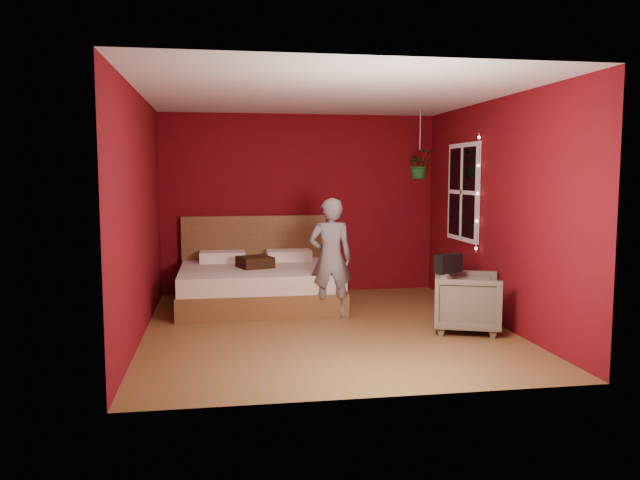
# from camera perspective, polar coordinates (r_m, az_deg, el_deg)

# --- Properties ---
(floor) EXTENTS (4.50, 4.50, 0.00)m
(floor) POSITION_cam_1_polar(r_m,az_deg,el_deg) (7.12, 0.52, -8.04)
(floor) COLOR brown
(floor) RESTS_ON ground
(room_walls) EXTENTS (4.04, 4.54, 2.62)m
(room_walls) POSITION_cam_1_polar(r_m,az_deg,el_deg) (6.91, 0.53, 5.60)
(room_walls) COLOR #640A0C
(room_walls) RESTS_ON ground
(window) EXTENTS (0.05, 0.97, 1.27)m
(window) POSITION_cam_1_polar(r_m,az_deg,el_deg) (8.33, 12.93, 4.28)
(window) COLOR white
(window) RESTS_ON room_walls
(fairy_lights) EXTENTS (0.04, 0.04, 1.45)m
(fairy_lights) POSITION_cam_1_polar(r_m,az_deg,el_deg) (7.84, 14.21, 4.15)
(fairy_lights) COLOR silver
(fairy_lights) RESTS_ON room_walls
(bed) EXTENTS (2.07, 1.76, 1.14)m
(bed) POSITION_cam_1_polar(r_m,az_deg,el_deg) (8.37, -5.66, -3.88)
(bed) COLOR brown
(bed) RESTS_ON ground
(person) EXTENTS (0.54, 0.36, 1.45)m
(person) POSITION_cam_1_polar(r_m,az_deg,el_deg) (7.50, 0.96, -1.68)
(person) COLOR slate
(person) RESTS_ON ground
(armchair) EXTENTS (0.91, 0.90, 0.65)m
(armchair) POSITION_cam_1_polar(r_m,az_deg,el_deg) (7.11, 13.33, -5.53)
(armchair) COLOR #676451
(armchair) RESTS_ON ground
(handbag) EXTENTS (0.32, 0.24, 0.21)m
(handbag) POSITION_cam_1_polar(r_m,az_deg,el_deg) (7.03, 11.64, -2.09)
(handbag) COLOR black
(handbag) RESTS_ON armchair
(throw_pillow) EXTENTS (0.51, 0.51, 0.14)m
(throw_pillow) POSITION_cam_1_polar(r_m,az_deg,el_deg) (8.20, -5.95, -2.02)
(throw_pillow) COLOR #331E11
(throw_pillow) RESTS_ON bed
(hanging_plant) EXTENTS (0.38, 0.33, 0.93)m
(hanging_plant) POSITION_cam_1_polar(r_m,az_deg,el_deg) (8.75, 9.09, 6.85)
(hanging_plant) COLOR silver
(hanging_plant) RESTS_ON room_walls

